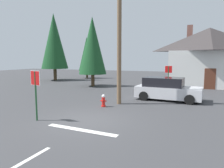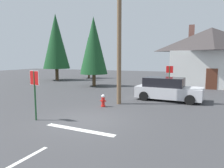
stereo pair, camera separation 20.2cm
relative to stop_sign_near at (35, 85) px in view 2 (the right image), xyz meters
name	(u,v)px [view 2 (the right image)]	position (x,y,z in m)	size (l,w,h in m)	color
ground_plane	(85,120)	(2.11, 0.99, -1.73)	(80.00, 80.00, 0.10)	#38383A
lane_stop_bar	(79,130)	(2.64, -0.40, -1.68)	(3.28, 0.30, 0.01)	silver
stop_sign_near	(35,85)	(0.00, 0.00, 0.00)	(0.67, 0.19, 2.37)	#1E4C28
fire_hydrant	(103,101)	(1.77, 3.80, -1.31)	(0.38, 0.33, 0.76)	red
utility_pole	(119,24)	(2.37, 4.92, 3.38)	(1.60, 0.28, 9.76)	brown
stop_sign_far	(169,73)	(4.63, 11.81, -0.07)	(0.65, 0.08, 2.29)	#1E4C28
house	(210,56)	(8.10, 16.89, 1.51)	(8.68, 5.92, 6.62)	silver
parked_car	(167,89)	(5.08, 7.45, -0.92)	(4.60, 2.37, 1.60)	silver
pine_tree_tall_left	(94,46)	(-3.25, 12.22, 2.59)	(2.90, 2.90, 7.26)	#4C3823
pine_tree_mid_left	(56,41)	(-10.83, 15.85, 3.53)	(3.54, 3.54, 8.86)	#4C3823
pine_tree_short_left	(89,54)	(-8.22, 20.07, 1.90)	(2.44, 2.44, 6.10)	#4C3823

